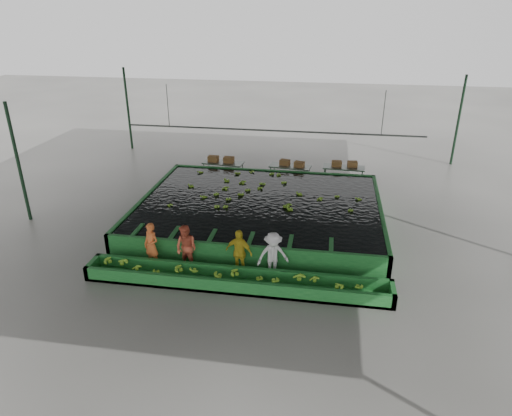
% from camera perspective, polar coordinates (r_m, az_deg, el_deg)
% --- Properties ---
extents(ground, '(80.00, 80.00, 0.00)m').
position_cam_1_polar(ground, '(18.10, -0.26, -3.53)').
color(ground, slate).
rests_on(ground, ground).
extents(shed_roof, '(20.00, 22.00, 0.04)m').
position_cam_1_polar(shed_roof, '(16.40, -0.29, 12.16)').
color(shed_roof, gray).
rests_on(shed_roof, shed_posts).
extents(shed_posts, '(20.00, 22.00, 5.00)m').
position_cam_1_polar(shed_posts, '(17.09, -0.27, 3.92)').
color(shed_posts, black).
rests_on(shed_posts, ground).
extents(flotation_tank, '(10.00, 8.00, 0.90)m').
position_cam_1_polar(flotation_tank, '(19.24, 0.48, -0.30)').
color(flotation_tank, '#1D6628').
rests_on(flotation_tank, ground).
extents(tank_water, '(9.70, 7.70, 0.00)m').
position_cam_1_polar(tank_water, '(19.08, 0.49, 0.79)').
color(tank_water, black).
rests_on(tank_water, flotation_tank).
extents(sorting_trough, '(10.00, 1.00, 0.50)m').
position_cam_1_polar(sorting_trough, '(14.92, -2.59, -8.99)').
color(sorting_trough, '#1D6628').
rests_on(sorting_trough, ground).
extents(cableway_rail, '(0.08, 0.08, 14.00)m').
position_cam_1_polar(cableway_rail, '(21.67, 1.96, 9.65)').
color(cableway_rail, '#59605B').
rests_on(cableway_rail, shed_roof).
extents(rail_hanger_left, '(0.04, 0.04, 2.00)m').
position_cam_1_polar(rail_hanger_left, '(22.62, -10.97, 12.45)').
color(rail_hanger_left, '#59605B').
rests_on(rail_hanger_left, shed_roof).
extents(rail_hanger_right, '(0.04, 0.04, 2.00)m').
position_cam_1_polar(rail_hanger_right, '(21.40, 15.66, 11.36)').
color(rail_hanger_right, '#59605B').
rests_on(rail_hanger_right, shed_roof).
extents(worker_a, '(0.71, 0.61, 1.63)m').
position_cam_1_polar(worker_a, '(16.13, -12.94, -4.58)').
color(worker_a, orange).
rests_on(worker_a, ground).
extents(worker_b, '(0.97, 0.87, 1.65)m').
position_cam_1_polar(worker_b, '(15.72, -8.71, -4.97)').
color(worker_b, '#CD5639').
rests_on(worker_b, ground).
extents(worker_c, '(1.04, 0.64, 1.65)m').
position_cam_1_polar(worker_c, '(15.30, -2.16, -5.56)').
color(worker_c, gold).
rests_on(worker_c, ground).
extents(worker_d, '(1.21, 0.95, 1.64)m').
position_cam_1_polar(worker_d, '(15.14, 2.12, -5.93)').
color(worker_d, silver).
rests_on(worker_d, ground).
extents(packing_table_left, '(2.15, 1.03, 0.94)m').
position_cam_1_polar(packing_table_left, '(23.91, -4.10, 4.66)').
color(packing_table_left, '#59605B').
rests_on(packing_table_left, ground).
extents(packing_table_mid, '(2.14, 1.09, 0.93)m').
position_cam_1_polar(packing_table_mid, '(23.40, 4.26, 4.21)').
color(packing_table_mid, '#59605B').
rests_on(packing_table_mid, ground).
extents(packing_table_right, '(2.11, 0.94, 0.94)m').
position_cam_1_polar(packing_table_right, '(23.57, 10.85, 3.99)').
color(packing_table_right, '#59605B').
rests_on(packing_table_right, ground).
extents(box_stack_left, '(1.37, 0.43, 0.29)m').
position_cam_1_polar(box_stack_left, '(23.81, -4.38, 5.77)').
color(box_stack_left, brown).
rests_on(box_stack_left, packing_table_left).
extents(box_stack_mid, '(1.30, 0.66, 0.27)m').
position_cam_1_polar(box_stack_mid, '(23.24, 4.51, 5.28)').
color(box_stack_mid, brown).
rests_on(box_stack_mid, packing_table_mid).
extents(box_stack_right, '(1.30, 0.45, 0.27)m').
position_cam_1_polar(box_stack_right, '(23.49, 10.98, 5.13)').
color(box_stack_right, brown).
rests_on(box_stack_right, packing_table_right).
extents(floating_bananas, '(9.45, 6.44, 0.13)m').
position_cam_1_polar(floating_bananas, '(19.80, 0.85, 1.69)').
color(floating_bananas, '#78B628').
rests_on(floating_bananas, tank_water).
extents(trough_bananas, '(9.27, 0.62, 0.12)m').
position_cam_1_polar(trough_bananas, '(14.84, -2.60, -8.50)').
color(trough_bananas, '#78B628').
rests_on(trough_bananas, sorting_trough).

